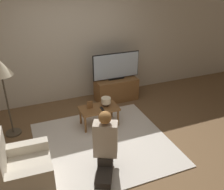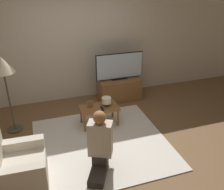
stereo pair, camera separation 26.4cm
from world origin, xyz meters
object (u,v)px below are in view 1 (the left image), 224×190
at_px(tv, 116,66).
at_px(floor_lamp, 1,72).
at_px(person_kneeling, 105,143).
at_px(table_lamp, 106,101).
at_px(armchair, 22,174).
at_px(coffee_table, 99,110).

distance_m(tv, floor_lamp, 2.39).
bearing_deg(person_kneeling, table_lamp, -84.55).
bearing_deg(floor_lamp, person_kneeling, -50.19).
xyz_separation_m(armchair, table_lamp, (1.63, 1.14, 0.21)).
bearing_deg(armchair, table_lamp, -52.31).
bearing_deg(table_lamp, coffee_table, -173.90).
bearing_deg(floor_lamp, tv, 14.04).
xyz_separation_m(coffee_table, floor_lamp, (-1.56, 0.32, 0.87)).
distance_m(coffee_table, table_lamp, 0.22).
bearing_deg(floor_lamp, table_lamp, -10.18).
bearing_deg(coffee_table, person_kneeling, -104.90).
xyz_separation_m(person_kneeling, table_lamp, (0.46, 1.19, 0.00)).
xyz_separation_m(coffee_table, person_kneeling, (-0.31, -1.17, 0.15)).
distance_m(armchair, table_lamp, 2.00).
xyz_separation_m(coffee_table, table_lamp, (0.15, 0.02, 0.15)).
xyz_separation_m(floor_lamp, person_kneeling, (1.25, -1.50, -0.72)).
height_order(armchair, table_lamp, armchair).
distance_m(coffee_table, armchair, 1.86).
xyz_separation_m(coffee_table, armchair, (-1.48, -1.12, -0.05)).
bearing_deg(tv, person_kneeling, -116.64).
xyz_separation_m(tv, table_lamp, (-0.57, -0.88, -0.32)).
distance_m(floor_lamp, table_lamp, 1.88).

